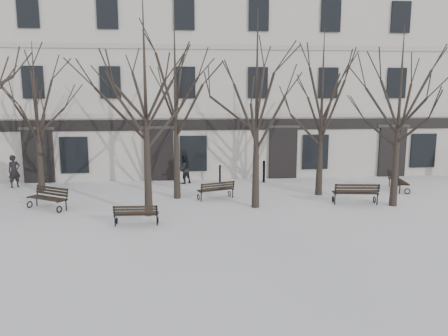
{
  "coord_description": "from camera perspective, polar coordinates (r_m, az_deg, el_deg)",
  "views": [
    {
      "loc": [
        -2.17,
        -16.32,
        4.82
      ],
      "look_at": [
        -0.35,
        3.0,
        1.49
      ],
      "focal_mm": 35.0,
      "sensor_mm": 36.0,
      "label": 1
    }
  ],
  "objects": [
    {
      "name": "bench_5",
      "position": [
        23.6,
        21.68,
        -1.53
      ],
      "size": [
        0.97,
        1.89,
        0.91
      ],
      "rotation": [
        0.0,
        0.0,
        1.39
      ],
      "color": "black",
      "rests_on": "ground"
    },
    {
      "name": "pedestrian_a",
      "position": [
        25.15,
        -25.58,
        -2.29
      ],
      "size": [
        0.73,
        0.71,
        1.69
      ],
      "primitive_type": "imported",
      "rotation": [
        0.0,
        0.0,
        0.72
      ],
      "color": "black",
      "rests_on": "ground"
    },
    {
      "name": "tree_2",
      "position": [
        18.22,
        4.31,
        10.54
      ],
      "size": [
        5.7,
        5.7,
        8.14
      ],
      "color": "black",
      "rests_on": "ground"
    },
    {
      "name": "bench_4",
      "position": [
        20.09,
        -1.03,
        -2.81
      ],
      "size": [
        1.76,
        1.14,
        0.85
      ],
      "rotation": [
        0.0,
        0.0,
        3.49
      ],
      "color": "black",
      "rests_on": "ground"
    },
    {
      "name": "tree_3",
      "position": [
        19.86,
        22.01,
        8.75
      ],
      "size": [
        5.29,
        5.29,
        7.56
      ],
      "color": "black",
      "rests_on": "ground"
    },
    {
      "name": "tree_1",
      "position": [
        17.18,
        -10.29,
        11.24
      ],
      "size": [
        5.95,
        5.95,
        8.51
      ],
      "color": "black",
      "rests_on": "ground"
    },
    {
      "name": "tree_6",
      "position": [
        21.01,
        12.71,
        9.56
      ],
      "size": [
        5.43,
        5.43,
        7.75
      ],
      "color": "black",
      "rests_on": "ground"
    },
    {
      "name": "bollard_a",
      "position": [
        23.69,
        -0.53,
        -0.7
      ],
      "size": [
        0.13,
        0.13,
        1.0
      ],
      "color": "black",
      "rests_on": "ground"
    },
    {
      "name": "pedestrian_b",
      "position": [
        23.75,
        -5.22,
        -2.02
      ],
      "size": [
        0.98,
        0.94,
        1.6
      ],
      "primitive_type": "imported",
      "rotation": [
        0.0,
        0.0,
        3.74
      ],
      "color": "black",
      "rests_on": "ground"
    },
    {
      "name": "tree_4",
      "position": [
        23.21,
        -23.4,
        8.24
      ],
      "size": [
        5.08,
        5.08,
        7.26
      ],
      "color": "black",
      "rests_on": "ground"
    },
    {
      "name": "tree_5",
      "position": [
        19.95,
        -6.39,
        10.84
      ],
      "size": [
        5.85,
        5.85,
        8.36
      ],
      "color": "black",
      "rests_on": "ground"
    },
    {
      "name": "building",
      "position": [
        29.36,
        -1.17,
        11.08
      ],
      "size": [
        40.4,
        10.2,
        11.4
      ],
      "color": "#B9B3AB",
      "rests_on": "ground"
    },
    {
      "name": "bench_3",
      "position": [
        19.83,
        -21.96,
        -3.56
      ],
      "size": [
        1.89,
        1.53,
        0.93
      ],
      "rotation": [
        0.0,
        0.0,
        -0.56
      ],
      "color": "black",
      "rests_on": "ground"
    },
    {
      "name": "bench_1",
      "position": [
        16.48,
        -11.39,
        -5.88
      ],
      "size": [
        1.63,
        0.64,
        0.81
      ],
      "rotation": [
        0.0,
        0.0,
        3.11
      ],
      "color": "black",
      "rests_on": "ground"
    },
    {
      "name": "bollard_b",
      "position": [
        23.92,
        5.23,
        -0.35
      ],
      "size": [
        0.16,
        0.16,
        1.22
      ],
      "color": "black",
      "rests_on": "ground"
    },
    {
      "name": "bench_2",
      "position": [
        20.0,
        16.81,
        -3.08
      ],
      "size": [
        2.0,
        0.94,
        0.97
      ],
      "rotation": [
        0.0,
        0.0,
        3.01
      ],
      "color": "black",
      "rests_on": "ground"
    },
    {
      "name": "ground",
      "position": [
        17.15,
        2.11,
        -6.6
      ],
      "size": [
        100.0,
        100.0,
        0.0
      ],
      "primitive_type": "plane",
      "color": "white",
      "rests_on": "ground"
    }
  ]
}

